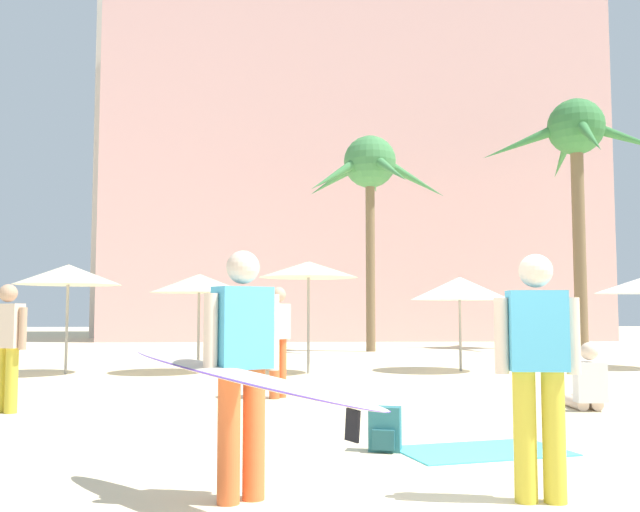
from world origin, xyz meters
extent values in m
plane|color=beige|center=(0.00, 0.00, 0.00)|extent=(120.00, 120.00, 0.00)
cube|color=beige|center=(2.13, 31.02, 8.45)|extent=(23.38, 8.27, 16.89)
cube|color=beige|center=(-4.37, 36.68, 15.25)|extent=(13.54, 9.28, 30.49)
cylinder|color=brown|center=(1.59, 19.35, 3.25)|extent=(0.32, 0.32, 6.49)
sphere|color=#428447|center=(1.59, 19.35, 6.49)|extent=(1.80, 1.80, 1.80)
cone|color=#428447|center=(3.09, 19.31, 5.90)|extent=(2.30, 0.45, 1.53)
cone|color=#428447|center=(1.93, 20.93, 6.19)|extent=(0.89, 2.46, 0.98)
cone|color=#428447|center=(0.45, 20.43, 6.06)|extent=(2.01, 1.93, 1.22)
cone|color=#428447|center=(0.36, 18.52, 5.88)|extent=(2.11, 1.60, 1.57)
cone|color=#428447|center=(2.07, 17.90, 5.95)|extent=(1.11, 2.34, 1.44)
cylinder|color=brown|center=(9.35, 20.42, 4.06)|extent=(0.45, 0.45, 8.11)
sphere|color=#387A3D|center=(9.35, 20.42, 8.11)|extent=(2.06, 2.06, 2.06)
cone|color=#387A3D|center=(11.30, 20.20, 7.60)|extent=(3.08, 0.80, 1.44)
cone|color=#387A3D|center=(9.60, 22.32, 7.48)|extent=(0.84, 3.01, 1.68)
cone|color=#387A3D|center=(7.43, 20.74, 7.56)|extent=(3.06, 0.93, 1.52)
cone|color=#387A3D|center=(9.05, 18.62, 7.32)|extent=(0.92, 2.90, 1.97)
cylinder|color=gray|center=(-0.84, 10.77, 1.22)|extent=(0.06, 0.06, 2.43)
cone|color=beige|center=(-0.84, 10.77, 2.26)|extent=(2.16, 2.16, 0.35)
cylinder|color=gray|center=(2.61, 11.22, 1.06)|extent=(0.06, 0.06, 2.12)
cone|color=white|center=(2.61, 11.22, 1.86)|extent=(2.23, 2.23, 0.52)
cylinder|color=gray|center=(-3.25, 11.07, 1.08)|extent=(0.06, 0.06, 2.16)
cone|color=beige|center=(-3.25, 11.07, 1.96)|extent=(2.13, 2.13, 0.41)
cylinder|color=gray|center=(-6.03, 10.88, 1.18)|extent=(0.06, 0.06, 2.35)
cone|color=beige|center=(-6.03, 10.88, 2.13)|extent=(2.26, 2.26, 0.44)
cube|color=#4CC6D6|center=(0.49, 2.02, 0.01)|extent=(1.73, 1.25, 0.01)
cube|color=#2C6D72|center=(-0.44, 2.10, 0.21)|extent=(0.34, 0.26, 0.42)
cube|color=#23575B|center=(-0.47, 1.99, 0.13)|extent=(0.22, 0.12, 0.18)
cylinder|color=orange|center=(-1.80, 0.29, 0.46)|extent=(0.22, 0.22, 0.92)
cylinder|color=orange|center=(-1.63, 0.39, 0.46)|extent=(0.22, 0.22, 0.92)
cube|color=#4CB2DB|center=(-1.71, 0.34, 1.21)|extent=(0.46, 0.40, 0.58)
sphere|color=beige|center=(-1.71, 0.34, 1.65)|extent=(0.33, 0.33, 0.24)
cylinder|color=beige|center=(-1.92, 0.21, 1.18)|extent=(0.14, 0.14, 0.55)
cylinder|color=beige|center=(-1.50, 0.47, 1.18)|extent=(0.14, 0.14, 0.55)
ellipsoid|color=beige|center=(-1.71, 0.04, 0.90)|extent=(1.95, 2.23, 0.28)
ellipsoid|color=#5A38A3|center=(-1.71, 0.04, 0.90)|extent=(1.97, 2.25, 0.25)
cube|color=black|center=(-1.03, -0.76, 0.69)|extent=(0.09, 0.10, 0.19)
cylinder|color=beige|center=(2.63, 5.09, 0.08)|extent=(0.19, 0.84, 0.16)
cylinder|color=beige|center=(2.83, 5.08, 0.08)|extent=(0.19, 0.84, 0.16)
cube|color=white|center=(2.71, 4.67, 0.39)|extent=(0.41, 0.24, 0.54)
sphere|color=beige|center=(2.71, 4.67, 0.80)|extent=(0.25, 0.25, 0.24)
cylinder|color=gold|center=(-4.98, 4.91, 0.43)|extent=(0.20, 0.20, 0.85)
cube|color=beige|center=(-5.07, 4.94, 1.14)|extent=(0.45, 0.34, 0.59)
sphere|color=tan|center=(-5.07, 4.94, 1.58)|extent=(0.31, 0.31, 0.24)
cylinder|color=tan|center=(-4.84, 4.86, 1.11)|extent=(0.13, 0.13, 0.56)
cylinder|color=gold|center=(0.48, 0.19, 0.46)|extent=(0.18, 0.18, 0.91)
cylinder|color=gold|center=(0.28, 0.22, 0.46)|extent=(0.18, 0.18, 0.91)
cube|color=#4CB2DB|center=(0.38, 0.20, 1.19)|extent=(0.42, 0.27, 0.57)
sphere|color=beige|center=(0.38, 0.20, 1.62)|extent=(0.27, 0.27, 0.24)
cylinder|color=beige|center=(0.63, 0.17, 1.16)|extent=(0.11, 0.11, 0.54)
cylinder|color=beige|center=(0.13, 0.23, 1.16)|extent=(0.11, 0.11, 0.54)
cylinder|color=orange|center=(-1.43, 6.46, 0.45)|extent=(0.22, 0.22, 0.91)
cylinder|color=orange|center=(-1.53, 6.29, 0.45)|extent=(0.22, 0.22, 0.91)
cube|color=beige|center=(-1.48, 6.38, 1.18)|extent=(0.40, 0.46, 0.55)
sphere|color=#D1A889|center=(-1.48, 6.38, 1.60)|extent=(0.33, 0.33, 0.24)
cylinder|color=#D1A889|center=(-1.35, 6.59, 1.15)|extent=(0.14, 0.14, 0.52)
cylinder|color=#D1A889|center=(-1.61, 6.17, 1.15)|extent=(0.14, 0.14, 0.52)
camera|label=1|loc=(-1.43, -4.80, 1.33)|focal=40.15mm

